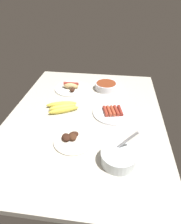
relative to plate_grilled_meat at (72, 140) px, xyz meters
The scene contains 7 objects.
ground_plane 22.68cm from the plate_grilled_meat, ahead, with size 120.00×90.00×3.00cm, color beige.
plate_grilled_meat is the anchor object (origin of this frame).
bowl_chili 58.33cm from the plate_grilled_meat, 12.67° to the right, with size 15.75×15.75×4.90cm.
plate_sausages 32.59cm from the plate_grilled_meat, 35.45° to the right, with size 23.64×23.64×3.02cm.
banana_bunch 29.50cm from the plate_grilled_meat, 24.00° to the left, with size 16.07×21.39×3.62cm.
bowl_coleslaw 24.96cm from the plate_grilled_meat, 114.17° to the right, with size 15.70×15.70×15.15cm.
plate_hotdog_assembled 54.53cm from the plate_grilled_meat, 12.89° to the left, with size 23.76×23.76×5.61cm.
Camera 1 is at (-90.65, -15.27, 66.81)cm, focal length 30.79 mm.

